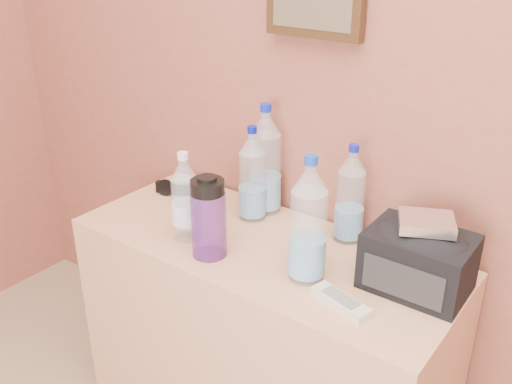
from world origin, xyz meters
TOP-DOWN VIEW (x-y plane):
  - dresser at (-0.55, 1.74)m, footprint 1.15×0.48m
  - pet_large_a at (-0.68, 1.86)m, footprint 0.08×0.08m
  - pet_large_b at (-0.68, 1.93)m, footprint 0.10×0.10m
  - pet_large_c at (-0.37, 1.92)m, footprint 0.08×0.08m
  - pet_large_d at (-0.36, 1.67)m, footprint 0.09×0.09m
  - pet_small at (-0.75, 1.64)m, footprint 0.08×0.08m
  - nalgene_bottle at (-0.64, 1.61)m, footprint 0.10×0.10m
  - sunglasses at (-0.99, 1.84)m, footprint 0.17×0.11m
  - ac_remote at (-0.23, 1.62)m, footprint 0.17×0.09m
  - toiletry_bag at (-0.11, 1.80)m, footprint 0.26×0.19m
  - foil_packet at (-0.11, 1.81)m, footprint 0.17×0.16m

SIDE VIEW (x-z plane):
  - dresser at x=-0.55m, z-range 0.00..0.72m
  - ac_remote at x=-0.23m, z-range 0.72..0.74m
  - sunglasses at x=-0.99m, z-range 0.72..0.76m
  - toiletry_bag at x=-0.11m, z-range 0.72..0.89m
  - nalgene_bottle at x=-0.64m, z-range 0.71..0.95m
  - pet_small at x=-0.75m, z-range 0.70..0.97m
  - pet_large_c at x=-0.37m, z-range 0.70..1.00m
  - pet_large_a at x=-0.68m, z-range 0.70..1.00m
  - pet_large_d at x=-0.36m, z-range 0.70..1.04m
  - pet_large_b at x=-0.68m, z-range 0.70..1.05m
  - foil_packet at x=-0.11m, z-range 0.89..0.92m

